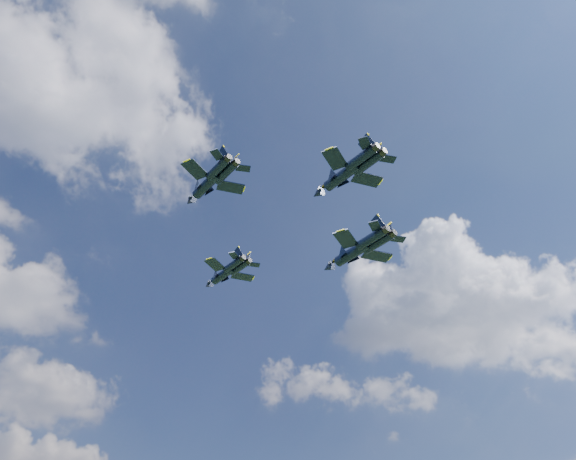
# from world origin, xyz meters

# --- Properties ---
(jet_lead) EXTENTS (10.72, 14.01, 3.32)m
(jet_lead) POSITION_xyz_m (-4.27, 19.75, 60.09)
(jet_lead) COLOR black
(jet_left) EXTENTS (11.04, 14.27, 3.40)m
(jet_left) POSITION_xyz_m (-17.12, 0.35, 61.71)
(jet_left) COLOR black
(jet_right) EXTENTS (13.91, 18.16, 4.30)m
(jet_right) POSITION_xyz_m (14.10, 4.08, 62.54)
(jet_right) COLOR black
(jet_slot) EXTENTS (11.77, 15.38, 3.64)m
(jet_slot) POSITION_xyz_m (-0.49, -12.39, 61.78)
(jet_slot) COLOR black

